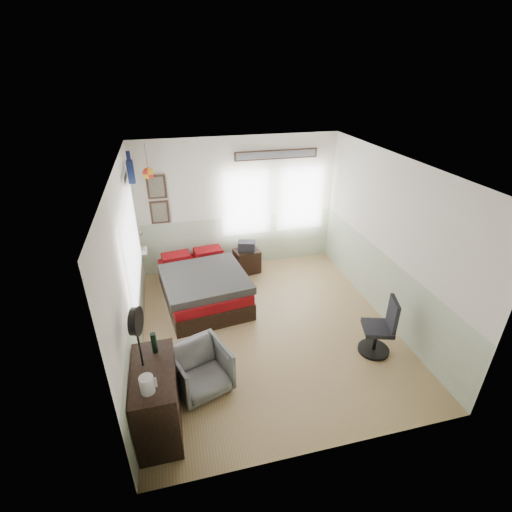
{
  "coord_description": "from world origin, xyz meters",
  "views": [
    {
      "loc": [
        -1.35,
        -4.68,
        3.9
      ],
      "look_at": [
        -0.1,
        0.4,
        1.15
      ],
      "focal_mm": 26.0,
      "sensor_mm": 36.0,
      "label": 1
    }
  ],
  "objects_px": {
    "bed": "(203,285)",
    "armchair": "(201,369)",
    "nightstand": "(247,261)",
    "task_chair": "(380,331)",
    "dresser": "(157,399)"
  },
  "relations": [
    {
      "from": "nightstand",
      "to": "task_chair",
      "type": "bearing_deg",
      "value": -74.25
    },
    {
      "from": "dresser",
      "to": "task_chair",
      "type": "distance_m",
      "value": 3.26
    },
    {
      "from": "nightstand",
      "to": "dresser",
      "type": "bearing_deg",
      "value": -128.52
    },
    {
      "from": "bed",
      "to": "task_chair",
      "type": "distance_m",
      "value": 3.13
    },
    {
      "from": "bed",
      "to": "nightstand",
      "type": "relative_size",
      "value": 4.27
    },
    {
      "from": "task_chair",
      "to": "armchair",
      "type": "bearing_deg",
      "value": -161.06
    },
    {
      "from": "bed",
      "to": "armchair",
      "type": "xyz_separation_m",
      "value": [
        -0.26,
        -2.09,
        0.02
      ]
    },
    {
      "from": "dresser",
      "to": "nightstand",
      "type": "bearing_deg",
      "value": 61.86
    },
    {
      "from": "bed",
      "to": "nightstand",
      "type": "bearing_deg",
      "value": 31.58
    },
    {
      "from": "nightstand",
      "to": "task_chair",
      "type": "distance_m",
      "value": 3.16
    },
    {
      "from": "armchair",
      "to": "task_chair",
      "type": "height_order",
      "value": "task_chair"
    },
    {
      "from": "armchair",
      "to": "bed",
      "type": "bearing_deg",
      "value": 63.74
    },
    {
      "from": "bed",
      "to": "armchair",
      "type": "height_order",
      "value": "armchair"
    },
    {
      "from": "dresser",
      "to": "task_chair",
      "type": "bearing_deg",
      "value": 9.89
    },
    {
      "from": "dresser",
      "to": "armchair",
      "type": "height_order",
      "value": "dresser"
    }
  ]
}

